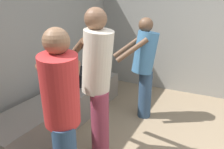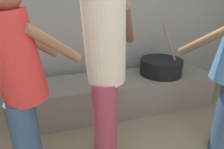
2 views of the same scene
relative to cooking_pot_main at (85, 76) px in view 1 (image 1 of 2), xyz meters
The scene contains 6 objects.
block_enclosure_rear 1.26m from the cooking_pot_main, 151.89° to the left, with size 5.23×0.20×2.23m, color gray.
hearth_ledge 0.64m from the cooking_pot_main, behind, with size 2.43×0.60×0.45m, color slate.
cooking_pot_main is the anchor object (origin of this frame).
cook_in_blue_shirt 1.03m from the cooking_pot_main, 83.08° to the right, with size 0.62×0.71×1.52m.
cook_in_cream_shirt 1.34m from the cooking_pot_main, 139.64° to the right, with size 0.59×0.75×1.67m.
cook_in_red_shirt 1.81m from the cooking_pot_main, 151.73° to the right, with size 0.70×0.66×1.54m.
Camera 1 is at (-1.77, 0.20, 1.69)m, focal length 34.00 mm.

